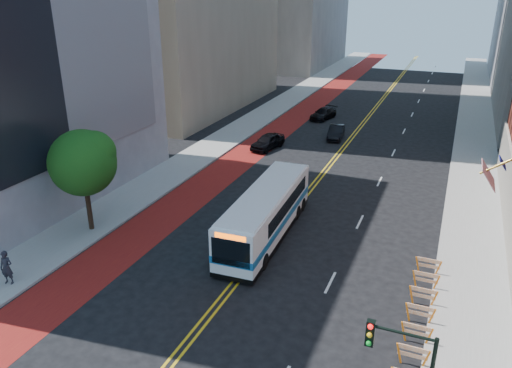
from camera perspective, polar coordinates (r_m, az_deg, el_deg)
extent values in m
plane|color=black|center=(24.86, -6.38, -15.85)|extent=(160.00, 160.00, 0.00)
cube|color=gray|center=(53.99, -2.50, 5.83)|extent=(4.00, 140.00, 0.15)
cube|color=gray|center=(49.41, 23.71, 2.36)|extent=(4.00, 140.00, 0.15)
cube|color=maroon|center=(52.55, 1.39, 5.30)|extent=(3.60, 140.00, 0.01)
cube|color=gold|center=(50.40, 9.84, 4.23)|extent=(0.14, 140.00, 0.01)
cube|color=gold|center=(50.33, 10.24, 4.17)|extent=(0.14, 140.00, 0.01)
cube|color=silver|center=(28.04, 8.49, -11.06)|extent=(0.14, 2.20, 0.01)
cube|color=silver|center=(34.89, 11.79, -4.25)|extent=(0.14, 2.20, 0.01)
cube|color=silver|center=(42.16, 13.93, 0.28)|extent=(0.14, 2.20, 0.01)
cube|color=silver|center=(49.65, 15.44, 3.47)|extent=(0.14, 2.20, 0.01)
cube|color=silver|center=(57.27, 16.56, 5.81)|extent=(0.14, 2.20, 0.01)
cube|color=silver|center=(64.99, 17.42, 7.60)|extent=(0.14, 2.20, 0.01)
cube|color=silver|center=(72.77, 18.10, 9.00)|extent=(0.14, 2.20, 0.01)
cube|color=silver|center=(80.59, 18.65, 10.13)|extent=(0.14, 2.20, 0.01)
cube|color=silver|center=(88.44, 19.11, 11.06)|extent=(0.14, 2.20, 0.01)
cube|color=silver|center=(96.32, 19.49, 11.84)|extent=(0.14, 2.20, 0.01)
cube|color=silver|center=(104.22, 19.82, 12.50)|extent=(0.14, 2.20, 0.01)
cube|color=black|center=(39.82, 26.94, -1.18)|extent=(0.35, 2.80, 2.20)
cube|color=#B21419|center=(26.50, 25.02, 0.94)|extent=(0.75, 1.90, 1.05)
cube|color=navy|center=(26.79, 26.35, 2.19)|extent=(0.39, 0.85, 0.52)
cube|color=orange|center=(23.35, 16.03, -18.07)|extent=(0.32, 0.06, 0.99)
cube|color=orange|center=(23.34, 18.84, -18.49)|extent=(0.32, 0.06, 0.99)
cube|color=orange|center=(23.09, 17.55, -17.52)|extent=(1.25, 0.05, 0.22)
cube|color=orange|center=(23.30, 17.45, -18.19)|extent=(1.25, 0.05, 0.18)
cube|color=orange|center=(24.57, 16.51, -15.83)|extent=(0.32, 0.06, 0.99)
cube|color=orange|center=(24.56, 19.15, -16.22)|extent=(0.32, 0.06, 0.99)
cube|color=orange|center=(24.32, 17.94, -15.28)|extent=(1.25, 0.05, 0.22)
cube|color=orange|center=(24.53, 17.85, -15.94)|extent=(1.25, 0.05, 0.18)
cube|color=orange|center=(25.82, 16.94, -13.80)|extent=(0.32, 0.06, 0.99)
cube|color=orange|center=(25.81, 19.43, -14.17)|extent=(0.32, 0.06, 0.99)
cube|color=orange|center=(25.58, 18.29, -13.26)|extent=(1.25, 0.05, 0.22)
cube|color=orange|center=(25.78, 18.20, -13.90)|extent=(1.25, 0.05, 0.18)
cube|color=orange|center=(27.11, 17.33, -11.96)|extent=(0.32, 0.06, 0.99)
cube|color=orange|center=(27.10, 19.68, -12.31)|extent=(0.32, 0.06, 0.99)
cube|color=orange|center=(26.88, 18.61, -11.43)|extent=(1.25, 0.05, 0.22)
cube|color=orange|center=(27.07, 18.52, -12.05)|extent=(1.25, 0.05, 0.18)
cube|color=orange|center=(28.42, 17.67, -10.29)|extent=(0.32, 0.06, 0.99)
cube|color=orange|center=(28.41, 19.90, -10.62)|extent=(0.32, 0.06, 0.99)
cube|color=orange|center=(28.20, 18.89, -9.77)|extent=(1.25, 0.05, 0.22)
cube|color=orange|center=(28.38, 18.80, -10.37)|extent=(1.25, 0.05, 0.18)
cube|color=orange|center=(29.75, 17.98, -8.77)|extent=(0.32, 0.06, 0.99)
cube|color=orange|center=(29.75, 20.10, -9.08)|extent=(0.32, 0.06, 0.99)
cube|color=orange|center=(29.55, 19.14, -8.26)|extent=(1.25, 0.05, 0.22)
cube|color=orange|center=(29.72, 19.05, -8.84)|extent=(1.25, 0.05, 0.18)
cylinder|color=black|center=(34.03, -18.57, -2.44)|extent=(0.32, 0.32, 3.20)
sphere|color=#0D4010|center=(32.95, -19.20, 2.31)|extent=(4.20, 4.20, 4.20)
sphere|color=#0D4010|center=(32.67, -18.08, 3.40)|extent=(2.80, 2.80, 2.80)
sphere|color=#0D4010|center=(32.94, -20.28, 2.90)|extent=(2.40, 2.40, 2.40)
cylinder|color=black|center=(16.91, 16.47, -16.03)|extent=(2.00, 0.10, 0.10)
cube|color=black|center=(17.16, 12.93, -16.26)|extent=(0.28, 0.22, 0.95)
sphere|color=red|center=(16.84, 12.94, -15.61)|extent=(0.18, 0.18, 0.18)
sphere|color=yellow|center=(17.04, 12.84, -16.49)|extent=(0.18, 0.18, 0.18)
sphere|color=#0CA526|center=(17.24, 12.75, -17.35)|extent=(0.18, 0.18, 0.18)
cube|color=white|center=(31.51, 1.14, -3.29)|extent=(2.98, 11.64, 2.74)
cube|color=#175B96|center=(31.69, 1.14, -3.96)|extent=(3.02, 11.68, 0.43)
cube|color=black|center=(31.98, 1.60, -1.99)|extent=(2.88, 8.18, 0.91)
cube|color=black|center=(26.66, -2.90, -7.87)|extent=(2.20, 0.19, 1.54)
cube|color=black|center=(36.40, 4.08, 0.96)|extent=(2.00, 0.18, 0.96)
cube|color=#FF5905|center=(26.18, -2.95, -6.05)|extent=(1.75, 0.15, 0.29)
cube|color=white|center=(30.93, 1.16, -0.92)|extent=(2.83, 11.06, 0.12)
cube|color=black|center=(32.13, 1.12, -5.50)|extent=(3.01, 11.67, 0.29)
cylinder|color=black|center=(29.40, -3.36, -8.04)|extent=(0.33, 0.97, 0.96)
cylinder|color=black|center=(28.69, 0.87, -8.83)|extent=(0.33, 0.97, 0.96)
cylinder|color=black|center=(35.14, 1.09, -2.69)|extent=(0.33, 0.97, 0.96)
cylinder|color=black|center=(34.54, 4.66, -3.23)|extent=(0.33, 0.97, 0.96)
cylinder|color=black|center=(36.33, 1.80, -1.83)|extent=(0.33, 0.97, 0.96)
cylinder|color=black|center=(35.76, 5.26, -2.33)|extent=(0.33, 0.97, 0.96)
imported|color=black|center=(48.85, 1.34, 4.89)|extent=(2.56, 4.60, 1.48)
imported|color=black|center=(52.89, 9.14, 5.89)|extent=(1.90, 4.25, 1.35)
imported|color=black|center=(60.40, 7.70, 7.97)|extent=(2.71, 4.67, 1.27)
imported|color=black|center=(30.03, -26.61, -8.54)|extent=(0.79, 0.61, 1.92)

